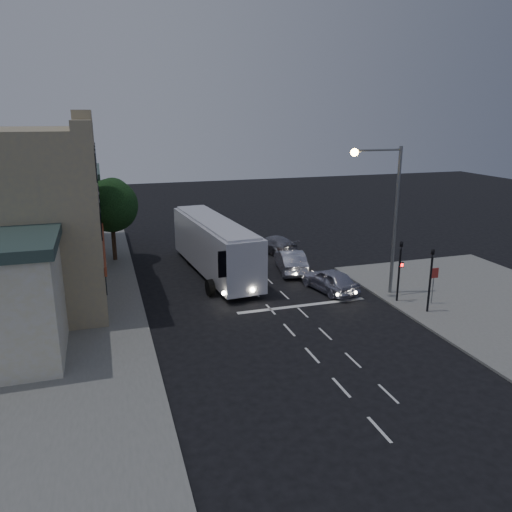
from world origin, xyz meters
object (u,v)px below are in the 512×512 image
object	(u,v)px
car_sedan_a	(291,261)
streetlight	(387,204)
tour_bus	(214,245)
traffic_signal_side	(431,273)
regulatory_sign	(434,280)
traffic_signal_main	(400,264)
street_tree	(111,203)
car_sedan_b	(274,244)
car_suv	(330,280)

from	to	relation	value
car_sedan_a	streetlight	world-z (taller)	streetlight
tour_bus	car_sedan_a	world-z (taller)	tour_bus
traffic_signal_side	regulatory_sign	xyz separation A→B (m)	(1.00, 0.96, -0.82)
traffic_signal_main	car_sedan_a	bearing A→B (deg)	116.80
street_tree	traffic_signal_side	bearing A→B (deg)	-44.50
car_sedan_b	streetlight	distance (m)	12.99
traffic_signal_main	regulatory_sign	bearing A→B (deg)	-30.84
tour_bus	car_sedan_b	xyz separation A→B (m)	(5.88, 4.09, -1.40)
car_sedan_b	regulatory_sign	xyz separation A→B (m)	(4.96, -14.02, 0.91)
car_suv	traffic_signal_main	bearing A→B (deg)	122.62
traffic_signal_side	street_tree	xyz separation A→B (m)	(-16.51, 16.22, 2.08)
traffic_signal_main	regulatory_sign	size ratio (longest dim) A/B	1.86
car_sedan_a	regulatory_sign	bearing A→B (deg)	133.10
tour_bus	car_sedan_a	xyz separation A→B (m)	(5.26, -1.24, -1.30)
car_sedan_a	car_sedan_b	distance (m)	5.37
car_suv	regulatory_sign	distance (m)	6.25
tour_bus	car_suv	size ratio (longest dim) A/B	2.91
car_suv	traffic_signal_side	xyz separation A→B (m)	(3.70, -5.00, 1.67)
car_sedan_b	traffic_signal_main	xyz separation A→B (m)	(3.26, -13.01, 1.73)
car_sedan_b	traffic_signal_side	world-z (taller)	traffic_signal_side
tour_bus	streetlight	xyz separation A→B (m)	(8.88, -7.49, 3.65)
traffic_signal_main	regulatory_sign	xyz separation A→B (m)	(1.70, -1.01, -0.82)
car_suv	street_tree	xyz separation A→B (m)	(-12.81, 11.22, 3.75)
car_suv	traffic_signal_main	world-z (taller)	traffic_signal_main
car_suv	car_sedan_b	xyz separation A→B (m)	(-0.26, 9.98, -0.06)
tour_bus	traffic_signal_side	bearing A→B (deg)	-53.20
streetlight	tour_bus	bearing A→B (deg)	139.85
tour_bus	car_sedan_b	bearing A→B (deg)	29.56
tour_bus	car_suv	bearing A→B (deg)	-49.12
regulatory_sign	streetlight	xyz separation A→B (m)	(-1.96, 2.44, 4.14)
traffic_signal_main	street_tree	size ratio (longest dim) A/B	0.66
tour_bus	traffic_signal_main	size ratio (longest dim) A/B	3.11
traffic_signal_main	traffic_signal_side	bearing A→B (deg)	-70.51
regulatory_sign	street_tree	size ratio (longest dim) A/B	0.35
car_sedan_b	traffic_signal_side	bearing A→B (deg)	88.77
car_suv	car_sedan_b	bearing A→B (deg)	-100.69
car_suv	traffic_signal_side	world-z (taller)	traffic_signal_side
car_suv	regulatory_sign	bearing A→B (deg)	127.17
car_sedan_a	regulatory_sign	world-z (taller)	regulatory_sign
tour_bus	car_sedan_a	size ratio (longest dim) A/B	2.66
car_sedan_a	car_sedan_b	bearing A→B (deg)	-86.19
tour_bus	car_suv	distance (m)	8.61
tour_bus	regulatory_sign	xyz separation A→B (m)	(10.84, -9.93, -0.49)
regulatory_sign	street_tree	world-z (taller)	street_tree
tour_bus	car_sedan_b	size ratio (longest dim) A/B	2.70
traffic_signal_side	streetlight	distance (m)	4.84
tour_bus	regulatory_sign	size ratio (longest dim) A/B	5.80
car_suv	traffic_signal_main	size ratio (longest dim) A/B	1.07
car_sedan_b	traffic_signal_main	size ratio (longest dim) A/B	1.16
tour_bus	street_tree	distance (m)	8.87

